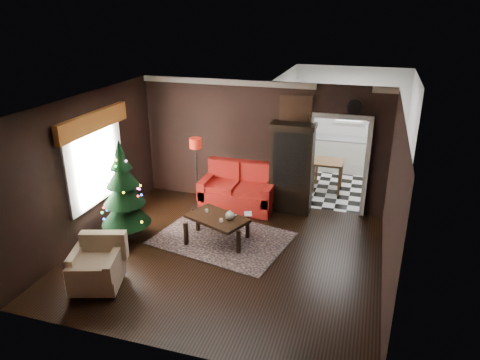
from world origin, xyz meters
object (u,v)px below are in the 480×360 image
(loveseat, at_px, (238,187))
(curio_cabinet, at_px, (292,170))
(floor_lamp, at_px, (197,174))
(armchair, at_px, (95,263))
(kitchen_table, at_px, (327,175))
(wall_clock, at_px, (355,107))
(coffee_table, at_px, (217,229))
(teapot, at_px, (230,215))
(christmas_tree, at_px, (123,189))

(loveseat, bearing_deg, curio_cabinet, 10.83)
(floor_lamp, height_order, armchair, floor_lamp)
(floor_lamp, xyz_separation_m, kitchen_table, (2.64, 1.99, -0.45))
(armchair, height_order, kitchen_table, armchair)
(armchair, distance_m, wall_clock, 5.72)
(floor_lamp, bearing_deg, armchair, -97.48)
(coffee_table, height_order, kitchen_table, kitchen_table)
(coffee_table, xyz_separation_m, kitchen_table, (1.72, 3.26, 0.11))
(curio_cabinet, height_order, teapot, curio_cabinet)
(coffee_table, bearing_deg, floor_lamp, 126.07)
(curio_cabinet, xyz_separation_m, kitchen_table, (0.65, 1.43, -0.57))
(curio_cabinet, xyz_separation_m, wall_clock, (1.20, 0.18, 1.43))
(floor_lamp, bearing_deg, coffee_table, -53.93)
(teapot, bearing_deg, coffee_table, 174.80)
(floor_lamp, height_order, teapot, floor_lamp)
(curio_cabinet, bearing_deg, christmas_tree, -141.67)
(wall_clock, bearing_deg, teapot, -134.65)
(floor_lamp, distance_m, teapot, 1.76)
(loveseat, bearing_deg, floor_lamp, -157.75)
(kitchen_table, bearing_deg, christmas_tree, -133.43)
(armchair, distance_m, teapot, 2.54)
(loveseat, distance_m, christmas_tree, 2.64)
(christmas_tree, bearing_deg, wall_clock, 30.89)
(floor_lamp, distance_m, armchair, 3.29)
(wall_clock, bearing_deg, coffee_table, -138.51)
(armchair, bearing_deg, curio_cabinet, 40.40)
(curio_cabinet, xyz_separation_m, teapot, (-0.81, -1.85, -0.34))
(christmas_tree, height_order, kitchen_table, christmas_tree)
(floor_lamp, distance_m, wall_clock, 3.62)
(christmas_tree, xyz_separation_m, coffee_table, (1.73, 0.39, -0.78))
(loveseat, relative_size, coffee_table, 1.49)
(christmas_tree, distance_m, wall_clock, 4.84)
(teapot, height_order, wall_clock, wall_clock)
(armchair, relative_size, kitchen_table, 1.07)
(loveseat, relative_size, christmas_tree, 0.94)
(teapot, distance_m, kitchen_table, 3.60)
(wall_clock, relative_size, kitchen_table, 0.43)
(loveseat, relative_size, teapot, 9.06)
(curio_cabinet, bearing_deg, armchair, -122.38)
(floor_lamp, relative_size, armchair, 2.06)
(armchair, bearing_deg, coffee_table, 38.60)
(coffee_table, bearing_deg, kitchen_table, 62.17)
(floor_lamp, bearing_deg, loveseat, 22.25)
(armchair, bearing_deg, floor_lamp, 65.30)
(loveseat, height_order, teapot, loveseat)
(christmas_tree, distance_m, kitchen_table, 5.06)
(loveseat, xyz_separation_m, coffee_table, (0.08, -1.61, -0.23))
(armchair, relative_size, teapot, 4.28)
(coffee_table, xyz_separation_m, teapot, (0.26, -0.02, 0.35))
(curio_cabinet, bearing_deg, teapot, -113.53)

